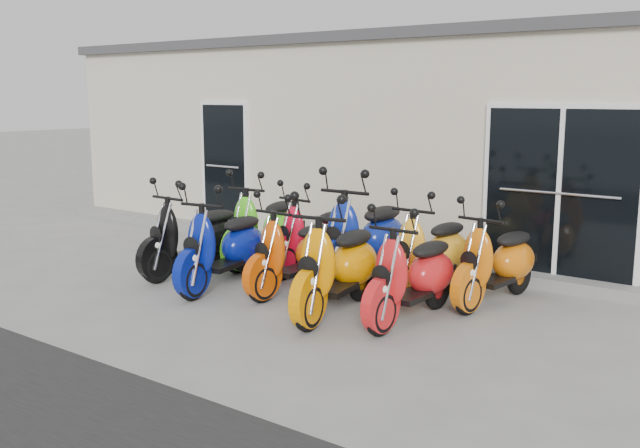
# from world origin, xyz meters

# --- Properties ---
(ground) EXTENTS (80.00, 80.00, 0.00)m
(ground) POSITION_xyz_m (0.00, 0.00, 0.00)
(ground) COLOR gray
(ground) RESTS_ON ground
(building) EXTENTS (14.00, 6.00, 3.20)m
(building) POSITION_xyz_m (0.00, 5.20, 1.60)
(building) COLOR beige
(building) RESTS_ON ground
(roof_cap) EXTENTS (14.20, 6.20, 0.16)m
(roof_cap) POSITION_xyz_m (0.00, 5.20, 3.28)
(roof_cap) COLOR #3F3F42
(roof_cap) RESTS_ON building
(front_step) EXTENTS (14.00, 0.40, 0.15)m
(front_step) POSITION_xyz_m (0.00, 2.02, 0.07)
(front_step) COLOR gray
(front_step) RESTS_ON ground
(door_left) EXTENTS (1.07, 0.08, 2.22)m
(door_left) POSITION_xyz_m (-3.20, 2.17, 1.26)
(door_left) COLOR black
(door_left) RESTS_ON front_step
(door_right) EXTENTS (2.02, 0.08, 2.22)m
(door_right) POSITION_xyz_m (2.60, 2.17, 1.26)
(door_right) COLOR black
(door_right) RESTS_ON front_step
(scooter_front_black) EXTENTS (0.77, 1.87, 1.36)m
(scooter_front_black) POSITION_xyz_m (-1.55, -0.19, 0.68)
(scooter_front_black) COLOR black
(scooter_front_black) RESTS_ON ground
(scooter_front_blue) EXTENTS (0.94, 1.96, 1.39)m
(scooter_front_blue) POSITION_xyz_m (-0.73, -0.45, 0.69)
(scooter_front_blue) COLOR navy
(scooter_front_blue) RESTS_ON ground
(scooter_front_orange_a) EXTENTS (0.75, 1.80, 1.30)m
(scooter_front_orange_a) POSITION_xyz_m (0.13, -0.06, 0.65)
(scooter_front_orange_a) COLOR #D54A05
(scooter_front_orange_a) RESTS_ON ground
(scooter_front_orange_b) EXTENTS (0.97, 2.02, 1.43)m
(scooter_front_orange_b) POSITION_xyz_m (1.06, -0.51, 0.72)
(scooter_front_orange_b) COLOR orange
(scooter_front_orange_b) RESTS_ON ground
(scooter_front_red) EXTENTS (0.70, 1.81, 1.32)m
(scooter_front_red) POSITION_xyz_m (1.85, -0.24, 0.66)
(scooter_front_red) COLOR red
(scooter_front_red) RESTS_ON ground
(scooter_back_green) EXTENTS (0.85, 1.96, 1.41)m
(scooter_back_green) POSITION_xyz_m (-1.16, 0.85, 0.70)
(scooter_back_green) COLOR #4BD219
(scooter_back_green) RESTS_ON ground
(scooter_back_red) EXTENTS (0.86, 1.83, 1.30)m
(scooter_back_red) POSITION_xyz_m (-0.31, 0.92, 0.65)
(scooter_back_red) COLOR red
(scooter_back_red) RESTS_ON ground
(scooter_back_blue) EXTENTS (0.83, 2.14, 1.56)m
(scooter_back_blue) POSITION_xyz_m (0.60, 0.74, 0.78)
(scooter_back_blue) COLOR navy
(scooter_back_blue) RESTS_ON ground
(scooter_back_yellow) EXTENTS (0.79, 1.85, 1.34)m
(scooter_back_yellow) POSITION_xyz_m (1.47, 0.89, 0.67)
(scooter_back_yellow) COLOR #FCAA20
(scooter_back_yellow) RESTS_ON ground
(scooter_back_extra) EXTENTS (0.86, 1.83, 1.30)m
(scooter_back_extra) POSITION_xyz_m (2.32, 0.92, 0.65)
(scooter_back_extra) COLOR orange
(scooter_back_extra) RESTS_ON ground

